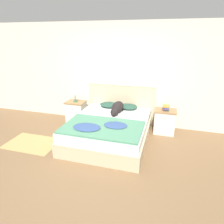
# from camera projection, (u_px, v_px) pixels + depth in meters

# --- Properties ---
(ground_plane) EXTENTS (16.00, 16.00, 0.00)m
(ground_plane) POSITION_uv_depth(u_px,v_px,m) (87.00, 165.00, 3.63)
(ground_plane) COLOR brown
(wall_back) EXTENTS (9.00, 0.06, 2.55)m
(wall_back) POSITION_uv_depth(u_px,v_px,m) (118.00, 75.00, 5.09)
(wall_back) COLOR beige
(wall_back) RESTS_ON ground_plane
(bed) EXTENTS (1.67, 2.01, 0.50)m
(bed) POSITION_uv_depth(u_px,v_px,m) (109.00, 130.00, 4.44)
(bed) COLOR #C6B28E
(bed) RESTS_ON ground_plane
(headboard) EXTENTS (1.75, 0.06, 1.06)m
(headboard) POSITION_uv_depth(u_px,v_px,m) (121.00, 103.00, 5.25)
(headboard) COLOR #C6B28E
(headboard) RESTS_ON ground_plane
(nightstand_left) EXTENTS (0.50, 0.40, 0.58)m
(nightstand_left) POSITION_uv_depth(u_px,v_px,m) (76.00, 112.00, 5.38)
(nightstand_left) COLOR silver
(nightstand_left) RESTS_ON ground_plane
(nightstand_right) EXTENTS (0.50, 0.40, 0.58)m
(nightstand_right) POSITION_uv_depth(u_px,v_px,m) (165.00, 121.00, 4.77)
(nightstand_right) COLOR silver
(nightstand_right) RESTS_ON ground_plane
(pillow_left) EXTENTS (0.46, 0.35, 0.12)m
(pillow_left) POSITION_uv_depth(u_px,v_px,m) (109.00, 105.00, 5.09)
(pillow_left) COLOR #284C3D
(pillow_left) RESTS_ON bed
(pillow_right) EXTENTS (0.46, 0.35, 0.12)m
(pillow_right) POSITION_uv_depth(u_px,v_px,m) (128.00, 107.00, 4.96)
(pillow_right) COLOR #284C3D
(pillow_right) RESTS_ON bed
(quilt) EXTENTS (1.57, 0.99, 0.07)m
(quilt) POSITION_uv_depth(u_px,v_px,m) (102.00, 127.00, 3.93)
(quilt) COLOR #4C8466
(quilt) RESTS_ON bed
(dog) EXTENTS (0.26, 0.77, 0.24)m
(dog) POSITION_uv_depth(u_px,v_px,m) (117.00, 108.00, 4.74)
(dog) COLOR black
(dog) RESTS_ON bed
(book_stack) EXTENTS (0.16, 0.22, 0.11)m
(book_stack) POSITION_uv_depth(u_px,v_px,m) (166.00, 108.00, 4.66)
(book_stack) COLOR #337547
(book_stack) RESTS_ON nightstand_right
(table_lamp) EXTENTS (0.21, 0.21, 0.34)m
(table_lamp) POSITION_uv_depth(u_px,v_px,m) (75.00, 92.00, 5.18)
(table_lamp) COLOR #336B4C
(table_lamp) RESTS_ON nightstand_left
(rug) EXTENTS (1.11, 0.75, 0.00)m
(rug) POSITION_uv_depth(u_px,v_px,m) (32.00, 143.00, 4.38)
(rug) COLOR tan
(rug) RESTS_ON ground_plane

